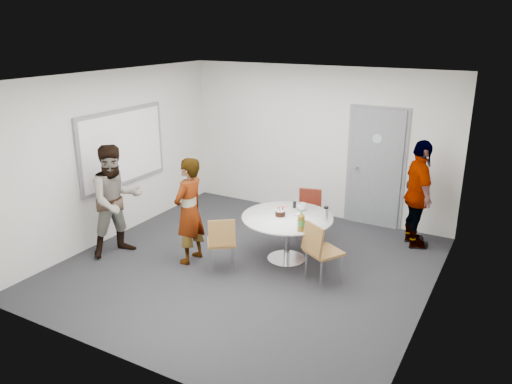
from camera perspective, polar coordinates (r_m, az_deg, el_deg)
The scene contains 15 objects.
floor at distance 7.38m, azimuth -0.96°, elevation -8.44°, with size 5.00×5.00×0.00m, color #242428.
ceiling at distance 6.61m, azimuth -1.08°, elevation 12.92°, with size 5.00×5.00×0.00m, color silver.
wall_back at distance 9.05m, azimuth 6.98°, elevation 5.64°, with size 5.00×5.00×0.00m, color silver.
wall_left at distance 8.37m, azimuth -16.03°, elevation 4.00°, with size 5.00×5.00×0.00m, color silver.
wall_right at distance 6.08m, azimuth 19.83°, elevation -1.78°, with size 5.00×5.00×0.00m, color silver.
wall_front at distance 5.01m, azimuth -15.58°, elevation -5.67°, with size 5.00×5.00×0.00m, color silver.
door at distance 8.77m, azimuth 13.50°, elevation 2.67°, with size 1.02×0.17×2.12m.
whiteboard at distance 8.46m, azimuth -14.95°, elevation 4.93°, with size 0.04×1.90×1.25m.
table at distance 7.32m, azimuth 3.74°, elevation -3.52°, with size 1.34×1.34×0.99m.
chair_near_left at distance 7.02m, azimuth -3.95°, elevation -5.43°, with size 0.56×0.57×0.83m.
chair_near_right at distance 6.74m, azimuth 7.22°, elevation -6.29°, with size 0.58×0.60×0.88m.
chair_far at distance 8.23m, azimuth 6.09°, elevation -1.89°, with size 0.47×0.50×0.81m.
person_main at distance 7.29m, azimuth -7.64°, elevation -2.14°, with size 0.58×0.38×1.58m, color #A5C6EA.
person_left at distance 7.76m, azimuth -15.69°, elevation -0.94°, with size 0.83×0.65×1.71m, color white.
person_right at distance 8.12m, azimuth 18.06°, elevation -0.26°, with size 1.01×0.42×1.72m, color black.
Camera 1 is at (3.31, -5.69, 3.34)m, focal length 35.00 mm.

